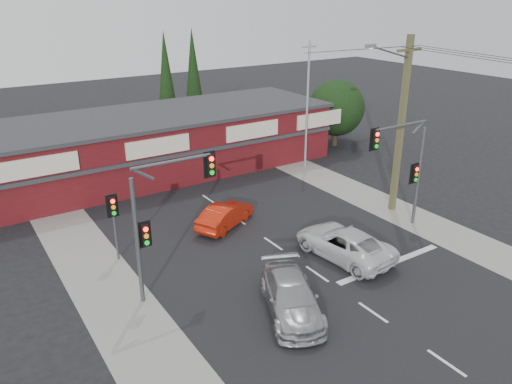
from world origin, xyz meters
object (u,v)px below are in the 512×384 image
white_suv (344,243)px  silver_suv (291,297)px  shop_building (150,144)px  utility_pole (400,121)px  red_sedan (225,215)px

white_suv → silver_suv: 5.38m
shop_building → utility_pole: 17.15m
white_suv → silver_suv: bearing=19.2°
white_suv → utility_pole: utility_pole is taller
white_suv → shop_building: (-3.14, 16.71, 1.41)m
shop_building → utility_pole: utility_pole is taller
silver_suv → shop_building: 19.10m
silver_suv → utility_pole: (11.11, 4.97, 4.69)m
shop_building → utility_pole: (9.36, -14.00, 3.26)m
white_suv → utility_pole: (6.22, 2.72, 4.67)m
shop_building → utility_pole: size_ratio=2.73×
red_sedan → shop_building: shop_building is taller
white_suv → utility_pole: bearing=-162.0°
white_suv → silver_suv: white_suv is taller
white_suv → utility_pole: size_ratio=0.52×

